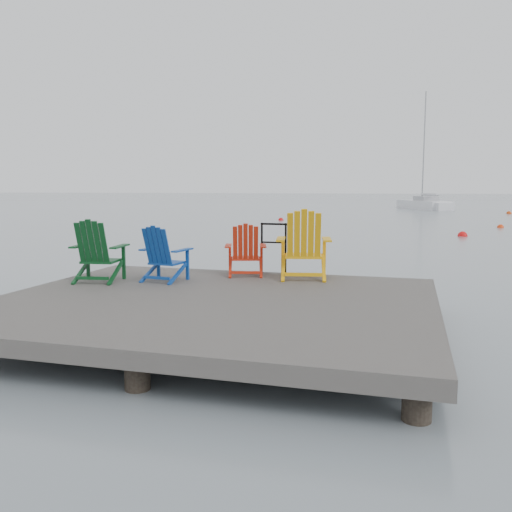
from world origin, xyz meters
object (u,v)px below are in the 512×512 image
(handrail, at_px, (274,243))
(buoy_c, at_px, (500,228))
(chair_green, at_px, (97,251))
(buoy_a, at_px, (462,236))
(chair_yellow, at_px, (304,245))
(chair_red, at_px, (246,250))
(buoy_d, at_px, (509,214))
(chair_blue, at_px, (163,254))
(buoy_b, at_px, (281,220))
(sailboat_near, at_px, (424,205))

(handrail, xyz_separation_m, buoy_c, (6.84, 20.78, -1.04))
(chair_green, relative_size, buoy_a, 2.45)
(chair_yellow, distance_m, buoy_a, 15.93)
(chair_red, xyz_separation_m, buoy_d, (10.29, 38.01, -0.95))
(chair_yellow, bearing_deg, chair_blue, -169.21)
(chair_yellow, bearing_deg, handrail, 130.95)
(handrail, distance_m, buoy_d, 38.85)
(chair_red, height_order, buoy_b, chair_red)
(sailboat_near, bearing_deg, chair_green, -120.51)
(chair_blue, relative_size, sailboat_near, 0.08)
(chair_blue, height_order, buoy_b, chair_blue)
(chair_green, xyz_separation_m, buoy_b, (-2.97, 25.59, -1.01))
(chair_blue, height_order, chair_yellow, chair_yellow)
(chair_yellow, bearing_deg, buoy_b, 92.84)
(chair_yellow, distance_m, buoy_b, 25.16)
(chair_green, xyz_separation_m, buoy_a, (7.02, 16.63, -1.01))
(sailboat_near, bearing_deg, buoy_a, -111.60)
(chair_red, relative_size, buoy_b, 2.71)
(chair_green, xyz_separation_m, sailboat_near, (6.12, 47.97, -0.65))
(buoy_b, bearing_deg, chair_red, -78.16)
(chair_blue, relative_size, chair_red, 1.00)
(chair_green, height_order, sailboat_near, sailboat_near)
(buoy_d, bearing_deg, handrail, -104.78)
(chair_red, bearing_deg, buoy_a, 55.54)
(chair_blue, bearing_deg, chair_red, 45.59)
(chair_yellow, height_order, buoy_b, chair_yellow)
(handrail, height_order, buoy_b, handrail)
(handrail, distance_m, buoy_a, 15.62)
(sailboat_near, bearing_deg, buoy_d, -77.36)
(chair_green, relative_size, buoy_c, 2.96)
(chair_green, distance_m, chair_yellow, 3.39)
(chair_blue, xyz_separation_m, buoy_d, (11.42, 38.92, -0.95))
(buoy_c, bearing_deg, handrail, -108.22)
(buoy_b, xyz_separation_m, buoy_d, (15.39, 13.67, 0.00))
(handrail, relative_size, buoy_d, 2.22)
(chair_green, bearing_deg, chair_red, 21.62)
(chair_red, bearing_deg, chair_blue, -157.99)
(handrail, bearing_deg, chair_red, -129.79)
(chair_blue, bearing_deg, chair_green, -154.50)
(chair_green, bearing_deg, buoy_b, 87.85)
(buoy_b, bearing_deg, buoy_d, 41.61)
(chair_red, bearing_deg, buoy_c, 54.40)
(handrail, bearing_deg, chair_blue, -137.83)
(handrail, relative_size, chair_yellow, 0.79)
(buoy_d, bearing_deg, chair_blue, -106.35)
(sailboat_near, height_order, buoy_d, sailboat_near)
(buoy_a, xyz_separation_m, buoy_b, (-9.99, 8.96, 0.00))
(handrail, xyz_separation_m, chair_red, (-0.39, -0.46, -0.09))
(chair_blue, height_order, chair_red, chair_blue)
(handrail, bearing_deg, buoy_b, 102.94)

